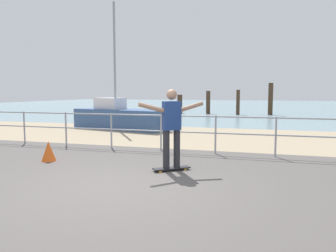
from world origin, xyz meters
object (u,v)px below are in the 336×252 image
sailboat (124,118)px  skateboarder (172,124)px  traffic_cone (49,152)px  skateboard (172,168)px

sailboat → skateboarder: (4.26, -6.96, 0.49)m
skateboarder → traffic_cone: skateboarder is taller
sailboat → traffic_cone: (1.15, -6.87, -0.28)m
skateboard → sailboat: bearing=121.4°
traffic_cone → sailboat: bearing=99.5°
sailboat → skateboarder: bearing=-58.6°
skateboard → skateboarder: (-0.00, -0.00, 0.95)m
sailboat → skateboard: sailboat is taller
sailboat → skateboarder: sailboat is taller
skateboard → skateboarder: 0.95m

